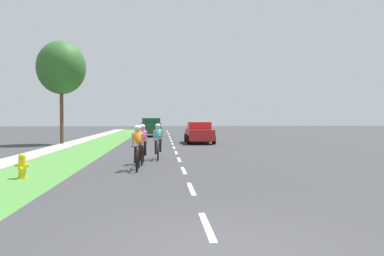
# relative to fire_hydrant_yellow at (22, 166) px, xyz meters

# --- Properties ---
(ground_plane) EXTENTS (120.00, 120.00, 0.00)m
(ground_plane) POSITION_rel_fire_hydrant_yellow_xyz_m (4.99, 13.12, -0.37)
(ground_plane) COLOR #38383A
(grass_verge) EXTENTS (2.72, 70.00, 0.01)m
(grass_verge) POSITION_rel_fire_hydrant_yellow_xyz_m (0.00, 13.12, -0.37)
(grass_verge) COLOR #478438
(grass_verge) RESTS_ON ground_plane
(sidewalk_concrete) EXTENTS (1.39, 70.00, 0.10)m
(sidewalk_concrete) POSITION_rel_fire_hydrant_yellow_xyz_m (-2.06, 13.12, -0.37)
(sidewalk_concrete) COLOR #9E998E
(sidewalk_concrete) RESTS_ON ground_plane
(lane_markings_center) EXTENTS (0.12, 54.30, 0.01)m
(lane_markings_center) POSITION_rel_fire_hydrant_yellow_xyz_m (4.99, 17.12, -0.37)
(lane_markings_center) COLOR white
(lane_markings_center) RESTS_ON ground_plane
(fire_hydrant_yellow) EXTENTS (0.44, 0.38, 0.76)m
(fire_hydrant_yellow) POSITION_rel_fire_hydrant_yellow_xyz_m (0.00, 0.00, 0.00)
(fire_hydrant_yellow) COLOR yellow
(fire_hydrant_yellow) RESTS_ON ground_plane
(cyclist_lead) EXTENTS (0.42, 1.72, 1.58)m
(cyclist_lead) POSITION_rel_fire_hydrant_yellow_xyz_m (3.39, 1.62, 0.44)
(cyclist_lead) COLOR black
(cyclist_lead) RESTS_ON ground_plane
(cyclist_trailing) EXTENTS (0.42, 1.72, 1.58)m
(cyclist_trailing) POSITION_rel_fire_hydrant_yellow_xyz_m (3.47, 3.41, 0.44)
(cyclist_trailing) COLOR black
(cyclist_trailing) RESTS_ON ground_plane
(cyclist_distant) EXTENTS (0.42, 1.72, 1.58)m
(cyclist_distant) POSITION_rel_fire_hydrant_yellow_xyz_m (4.06, 5.03, 0.44)
(cyclist_distant) COLOR black
(cyclist_distant) RESTS_ON ground_plane
(sedan_red) EXTENTS (1.98, 4.30, 1.52)m
(sedan_red) POSITION_rel_fire_hydrant_yellow_xyz_m (6.93, 15.89, 0.40)
(sedan_red) COLOR red
(sedan_red) RESTS_ON ground_plane
(suv_dark_green) EXTENTS (2.15, 4.70, 1.79)m
(suv_dark_green) POSITION_rel_fire_hydrant_yellow_xyz_m (3.24, 26.44, 0.58)
(suv_dark_green) COLOR #194C2D
(suv_dark_green) RESTS_ON ground_plane
(street_tree_near) EXTENTS (3.31, 3.31, 7.10)m
(street_tree_near) POSITION_rel_fire_hydrant_yellow_xyz_m (-2.64, 15.36, 4.89)
(street_tree_near) COLOR brown
(street_tree_near) RESTS_ON ground_plane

